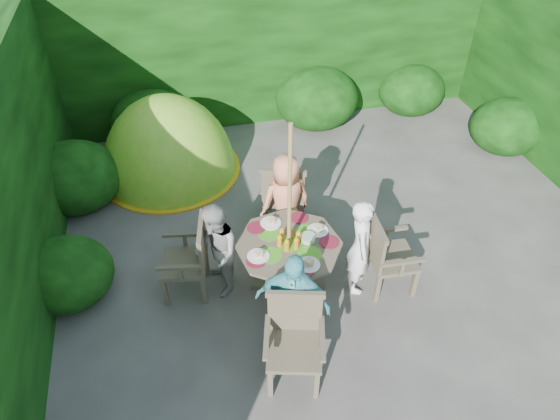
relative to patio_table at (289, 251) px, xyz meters
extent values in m
plane|color=#43403C|center=(0.87, 0.31, -0.59)|extent=(60.00, 60.00, 0.00)
cube|color=black|center=(0.87, 4.31, 0.66)|extent=(9.00, 1.00, 2.50)
cylinder|color=#423A2B|center=(0.00, 0.00, -0.26)|extent=(0.12, 0.12, 0.66)
cube|color=#423A2B|center=(0.00, 0.00, -0.56)|extent=(0.87, 0.28, 0.06)
cube|color=#423A2B|center=(0.00, 0.00, -0.56)|extent=(0.28, 0.87, 0.06)
cylinder|color=#423A2B|center=(0.00, 0.00, 0.09)|extent=(1.42, 1.42, 0.04)
cylinder|color=#43A11B|center=(-0.25, -0.12, 0.11)|extent=(0.27, 0.27, 0.00)
cylinder|color=#43A11B|center=(0.17, -0.21, 0.11)|extent=(0.27, 0.27, 0.00)
cylinder|color=#43A11B|center=(-0.17, 0.21, 0.11)|extent=(0.27, 0.27, 0.00)
cylinder|color=#43A11B|center=(0.24, 0.12, 0.11)|extent=(0.27, 0.27, 0.00)
cylinder|color=#43A11B|center=(0.00, 0.00, 0.11)|extent=(0.27, 0.27, 0.00)
cylinder|color=white|center=(0.36, 0.12, 0.12)|extent=(0.24, 0.24, 0.01)
cylinder|color=white|center=(-0.12, 0.37, 0.12)|extent=(0.24, 0.24, 0.01)
cylinder|color=white|center=(-0.37, -0.12, 0.12)|extent=(0.24, 0.24, 0.01)
cylinder|color=white|center=(0.11, -0.37, 0.12)|extent=(0.24, 0.24, 0.01)
cylinder|color=red|center=(0.43, -0.09, 0.12)|extent=(0.21, 0.21, 0.01)
cylinder|color=red|center=(0.22, 0.38, 0.12)|extent=(0.21, 0.21, 0.01)
cylinder|color=red|center=(-0.30, 0.33, 0.12)|extent=(0.21, 0.21, 0.01)
cylinder|color=red|center=(-0.41, -0.18, 0.12)|extent=(0.21, 0.21, 0.01)
cylinder|color=red|center=(0.04, -0.44, 0.12)|extent=(0.21, 0.21, 0.01)
cylinder|color=green|center=(0.21, 0.00, 0.14)|extent=(0.17, 0.17, 0.06)
cylinder|color=olive|center=(0.00, 0.00, 0.51)|extent=(0.05, 0.05, 2.20)
cube|color=#423A2B|center=(1.15, -0.25, -0.15)|extent=(0.53, 0.55, 0.05)
cube|color=#423A2B|center=(1.35, -0.49, -0.38)|extent=(0.05, 0.05, 0.42)
cube|color=#423A2B|center=(1.38, -0.05, -0.38)|extent=(0.05, 0.05, 0.42)
cube|color=#423A2B|center=(0.91, -0.46, -0.38)|extent=(0.05, 0.05, 0.42)
cube|color=#423A2B|center=(0.94, -0.02, -0.38)|extent=(0.05, 0.05, 0.42)
cube|color=#423A2B|center=(0.91, -0.24, 0.12)|extent=(0.07, 0.52, 0.50)
cube|color=#423A2B|center=(1.13, -0.51, 0.05)|extent=(0.50, 0.08, 0.04)
cube|color=#423A2B|center=(1.17, 0.01, 0.05)|extent=(0.50, 0.08, 0.04)
cube|color=#423A2B|center=(-1.16, 0.25, -0.16)|extent=(0.59, 0.60, 0.05)
cube|color=#423A2B|center=(-1.33, 0.51, -0.38)|extent=(0.06, 0.06, 0.42)
cube|color=#423A2B|center=(-1.41, 0.08, -0.38)|extent=(0.06, 0.06, 0.42)
cube|color=#423A2B|center=(-0.90, 0.42, -0.38)|extent=(0.06, 0.06, 0.42)
cube|color=#423A2B|center=(-0.98, -0.01, -0.38)|extent=(0.06, 0.06, 0.42)
cube|color=#423A2B|center=(-0.92, 0.21, 0.11)|extent=(0.14, 0.51, 0.50)
cube|color=#423A2B|center=(-1.11, 0.50, 0.04)|extent=(0.50, 0.14, 0.04)
cube|color=#423A2B|center=(-1.21, 0.00, 0.04)|extent=(0.50, 0.14, 0.04)
cube|color=#423A2B|center=(0.25, 1.15, -0.15)|extent=(0.67, 0.66, 0.05)
cube|color=#423A2B|center=(0.53, 1.29, -0.37)|extent=(0.07, 0.07, 0.43)
cube|color=#423A2B|center=(0.11, 1.44, -0.37)|extent=(0.07, 0.07, 0.43)
cube|color=#423A2B|center=(0.38, 0.87, -0.37)|extent=(0.07, 0.07, 0.43)
cube|color=#423A2B|center=(-0.04, 1.02, -0.37)|extent=(0.07, 0.07, 0.43)
cube|color=#423A2B|center=(0.16, 0.92, 0.13)|extent=(0.52, 0.22, 0.51)
cube|color=#423A2B|center=(0.50, 1.06, 0.06)|extent=(0.22, 0.50, 0.04)
cube|color=#423A2B|center=(0.00, 1.24, 0.06)|extent=(0.22, 0.50, 0.04)
cube|color=#423A2B|center=(-0.26, -1.15, -0.16)|extent=(0.63, 0.62, 0.05)
cube|color=#423A2B|center=(-0.52, -1.30, -0.38)|extent=(0.06, 0.06, 0.42)
cube|color=#423A2B|center=(-0.11, -1.42, -0.38)|extent=(0.06, 0.06, 0.42)
cube|color=#423A2B|center=(-0.41, -0.88, -0.38)|extent=(0.06, 0.06, 0.42)
cube|color=#423A2B|center=(0.01, -1.00, -0.38)|extent=(0.06, 0.06, 0.42)
cube|color=#423A2B|center=(-0.19, -0.92, 0.11)|extent=(0.51, 0.18, 0.50)
cube|color=#423A2B|center=(-0.50, -1.08, 0.04)|extent=(0.18, 0.49, 0.04)
cube|color=#423A2B|center=(-0.01, -1.22, 0.04)|extent=(0.18, 0.49, 0.04)
imported|color=white|center=(0.78, -0.17, 0.04)|extent=(0.43, 0.53, 1.24)
imported|color=#9C9B96|center=(-0.79, 0.17, 0.01)|extent=(0.49, 0.61, 1.20)
imported|color=#EE8862|center=(0.17, 0.78, 0.06)|extent=(0.67, 0.48, 1.29)
imported|color=#51B8BE|center=(-0.17, -0.78, 0.06)|extent=(0.82, 0.65, 1.30)
ellipsoid|color=#62BD24|center=(-1.16, 2.71, -0.59)|extent=(2.34, 2.34, 2.42)
ellipsoid|color=black|center=(-1.02, 2.04, -0.59)|extent=(0.74, 0.49, 0.83)
cylinder|color=gold|center=(-1.16, 2.71, -0.57)|extent=(2.12, 2.12, 0.03)
camera|label=1|loc=(-1.06, -3.80, 3.91)|focal=32.00mm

